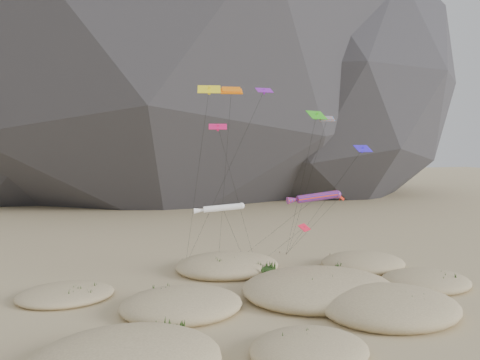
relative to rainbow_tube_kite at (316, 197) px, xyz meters
name	(u,v)px	position (x,y,z in m)	size (l,w,h in m)	color
ground	(301,312)	(-5.95, -9.03, -10.46)	(500.00, 500.00, 0.00)	#CCB789
dunes	(280,296)	(-6.84, -5.67, -9.78)	(51.44, 36.79, 3.44)	#CCB789
dune_grass	(278,294)	(-6.97, -5.35, -9.65)	(43.01, 27.02, 1.50)	black
kite_stakes	(251,257)	(-3.56, 13.99, -10.31)	(22.29, 3.39, 0.30)	#3F2D1E
rainbow_tube_kite	(316,197)	(0.00, 0.00, 0.00)	(6.99, 17.27, 11.24)	red
white_tube_kite	(220,208)	(-11.23, 2.41, -1.21)	(9.30, 10.34, 9.86)	white
orange_parafoil	(231,93)	(-9.70, 3.09, 12.43)	(4.09, 17.40, 23.66)	orange
multi_parafoil	(326,121)	(4.21, 5.69, 9.42)	(2.16, 13.09, 20.60)	orange
delta_kites	(284,137)	(-3.05, 2.65, 7.22)	(21.26, 18.46, 23.77)	red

